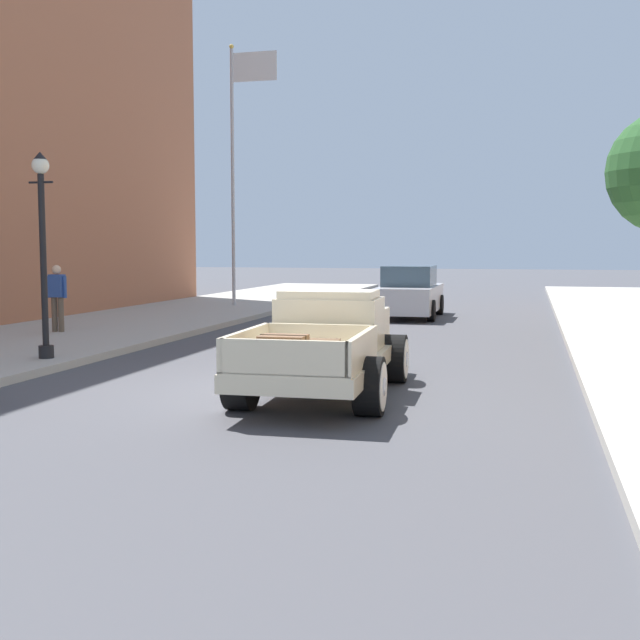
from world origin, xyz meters
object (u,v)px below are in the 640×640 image
at_px(hotrod_truck_cream, 328,344).
at_px(pedestrian_sidewalk_left, 57,294).
at_px(car_background_silver, 410,293).
at_px(flagpole, 239,147).
at_px(street_lamp_near, 43,239).

bearing_deg(hotrod_truck_cream, pedestrian_sidewalk_left, 146.69).
bearing_deg(car_background_silver, pedestrian_sidewalk_left, -134.08).
height_order(hotrod_truck_cream, flagpole, flagpole).
bearing_deg(street_lamp_near, car_background_silver, 66.86).
distance_m(hotrod_truck_cream, pedestrian_sidewalk_left, 9.91).
xyz_separation_m(pedestrian_sidewalk_left, flagpole, (1.22, 9.54, 4.68)).
xyz_separation_m(pedestrian_sidewalk_left, street_lamp_near, (2.46, -4.18, 1.30)).
xyz_separation_m(car_background_silver, pedestrian_sidewalk_left, (-7.60, -7.84, 0.32)).
distance_m(car_background_silver, flagpole, 8.28).
height_order(car_background_silver, pedestrian_sidewalk_left, pedestrian_sidewalk_left).
distance_m(pedestrian_sidewalk_left, street_lamp_near, 5.02).
relative_size(hotrod_truck_cream, flagpole, 0.54).
height_order(street_lamp_near, flagpole, flagpole).
bearing_deg(hotrod_truck_cream, street_lamp_near, 167.81).
relative_size(hotrod_truck_cream, car_background_silver, 1.16).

